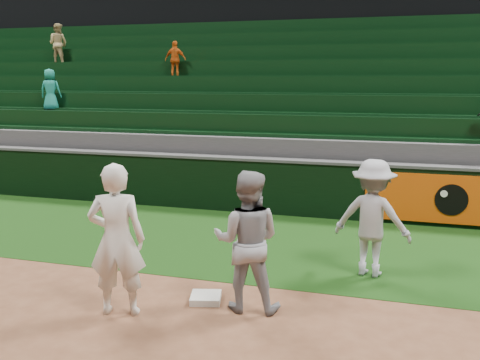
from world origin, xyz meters
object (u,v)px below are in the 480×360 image
first_base (206,298)px  baserunner (247,241)px  first_baseman (117,240)px  base_coach (372,218)px

first_base → baserunner: baserunner is taller
baserunner → first_baseman: bearing=15.0°
baserunner → base_coach: baserunner is taller
first_baseman → base_coach: first_baseman is taller
first_baseman → base_coach: bearing=-159.0°
baserunner → base_coach: 2.28m
first_baseman → baserunner: size_ratio=1.07×
first_base → first_baseman: first_baseman is taller
first_base → first_baseman: (-0.94, -0.67, 0.95)m
first_baseman → first_base: bearing=-160.9°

